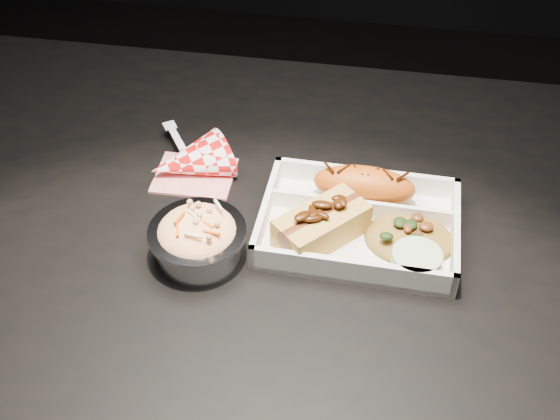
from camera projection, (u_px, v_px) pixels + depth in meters
The scene contains 8 objects.
dining_table at pixel (286, 267), 0.99m from camera, with size 1.20×0.80×0.75m.
food_tray at pixel (358, 226), 0.90m from camera, with size 0.25×0.18×0.04m.
fried_pastry at pixel (364, 185), 0.93m from camera, with size 0.14×0.05×0.05m, color #C55613.
hotdog at pixel (322, 223), 0.87m from camera, with size 0.12×0.13×0.06m.
fried_rice_mound at pixel (410, 232), 0.88m from camera, with size 0.11×0.09×0.03m, color olive.
cupcake_liner at pixel (416, 262), 0.84m from camera, with size 0.06×0.06×0.03m, color #B8D09D.
foil_coleslaw_cup at pixel (198, 237), 0.86m from camera, with size 0.12×0.12×0.07m.
napkin_fork at pixel (189, 162), 0.99m from camera, with size 0.15×0.16×0.10m.
Camera 1 is at (0.10, -0.66, 1.39)m, focal length 45.00 mm.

